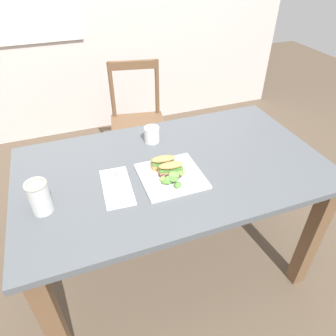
# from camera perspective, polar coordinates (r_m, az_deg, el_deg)

# --- Properties ---
(ground_plane) EXTENTS (7.90, 7.90, 0.00)m
(ground_plane) POSITION_cam_1_polar(r_m,az_deg,el_deg) (1.84, 0.39, -21.95)
(ground_plane) COLOR brown
(dining_table) EXTENTS (1.40, 0.81, 0.74)m
(dining_table) POSITION_cam_1_polar(r_m,az_deg,el_deg) (1.48, 0.92, -3.30)
(dining_table) COLOR #51565B
(dining_table) RESTS_ON ground
(chair_wooden_far) EXTENTS (0.47, 0.47, 0.87)m
(chair_wooden_far) POSITION_cam_1_polar(r_m,az_deg,el_deg) (2.36, -5.62, 8.39)
(chair_wooden_far) COLOR brown
(chair_wooden_far) RESTS_ON ground
(plate_lunch) EXTENTS (0.26, 0.26, 0.01)m
(plate_lunch) POSITION_cam_1_polar(r_m,az_deg,el_deg) (1.33, 0.60, -1.49)
(plate_lunch) COLOR white
(plate_lunch) RESTS_ON dining_table
(sandwich_half_front) EXTENTS (0.11, 0.06, 0.06)m
(sandwich_half_front) POSITION_cam_1_polar(r_m,az_deg,el_deg) (1.32, 0.53, -0.01)
(sandwich_half_front) COLOR tan
(sandwich_half_front) RESTS_ON plate_lunch
(sandwich_half_back) EXTENTS (0.11, 0.06, 0.06)m
(sandwich_half_back) POSITION_cam_1_polar(r_m,az_deg,el_deg) (1.36, -0.89, 1.19)
(sandwich_half_back) COLOR tan
(sandwich_half_back) RESTS_ON plate_lunch
(salad_mixed_greens) EXTENTS (0.12, 0.13, 0.04)m
(salad_mixed_greens) POSITION_cam_1_polar(r_m,az_deg,el_deg) (1.29, 0.74, -1.65)
(salad_mixed_greens) COLOR #518438
(salad_mixed_greens) RESTS_ON plate_lunch
(napkin_folded) EXTENTS (0.13, 0.26, 0.00)m
(napkin_folded) POSITION_cam_1_polar(r_m,az_deg,el_deg) (1.30, -9.46, -3.47)
(napkin_folded) COLOR white
(napkin_folded) RESTS_ON dining_table
(fork_on_napkin) EXTENTS (0.05, 0.19, 0.00)m
(fork_on_napkin) POSITION_cam_1_polar(r_m,az_deg,el_deg) (1.31, -9.52, -2.87)
(fork_on_napkin) COLOR silver
(fork_on_napkin) RESTS_ON napkin_folded
(mason_jar_iced_tea) EXTENTS (0.08, 0.08, 0.14)m
(mason_jar_iced_tea) POSITION_cam_1_polar(r_m,az_deg,el_deg) (1.24, -22.72, -5.22)
(mason_jar_iced_tea) COLOR #995623
(mason_jar_iced_tea) RESTS_ON dining_table
(cup_extra_side) EXTENTS (0.08, 0.08, 0.08)m
(cup_extra_side) POSITION_cam_1_polar(r_m,az_deg,el_deg) (1.55, -3.03, 6.23)
(cup_extra_side) COLOR white
(cup_extra_side) RESTS_ON dining_table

